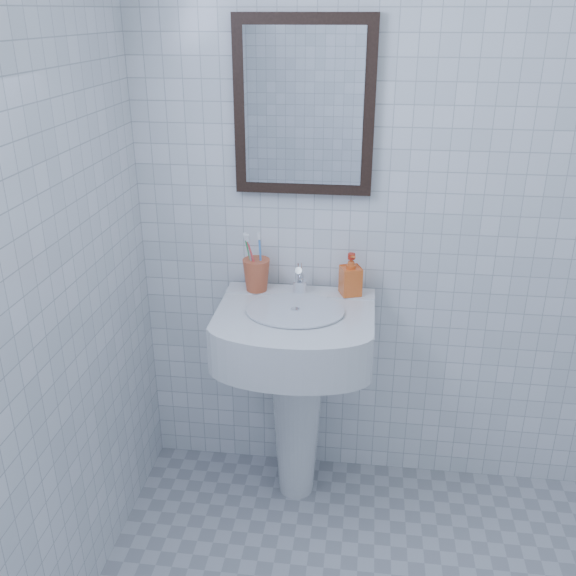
# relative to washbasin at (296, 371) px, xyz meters

# --- Properties ---
(wall_back) EXTENTS (2.20, 0.02, 2.50)m
(wall_back) POSITION_rel_washbasin_xyz_m (0.45, 0.21, 0.66)
(wall_back) COLOR white
(wall_back) RESTS_ON ground
(washbasin) EXTENTS (0.57, 0.42, 0.88)m
(washbasin) POSITION_rel_washbasin_xyz_m (0.00, 0.00, 0.00)
(washbasin) COLOR silver
(washbasin) RESTS_ON ground
(faucet) EXTENTS (0.05, 0.11, 0.13)m
(faucet) POSITION_rel_washbasin_xyz_m (0.00, 0.10, 0.33)
(faucet) COLOR white
(faucet) RESTS_ON washbasin
(toothbrush_cup) EXTENTS (0.12, 0.12, 0.12)m
(toothbrush_cup) POSITION_rel_washbasin_xyz_m (-0.17, 0.12, 0.34)
(toothbrush_cup) COLOR #BF5230
(toothbrush_cup) RESTS_ON washbasin
(soap_dispenser) EXTENTS (0.09, 0.10, 0.16)m
(soap_dispenser) POSITION_rel_washbasin_xyz_m (0.19, 0.12, 0.36)
(soap_dispenser) COLOR red
(soap_dispenser) RESTS_ON washbasin
(wall_mirror) EXTENTS (0.50, 0.04, 0.62)m
(wall_mirror) POSITION_rel_washbasin_xyz_m (0.00, 0.19, 0.96)
(wall_mirror) COLOR black
(wall_mirror) RESTS_ON wall_back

